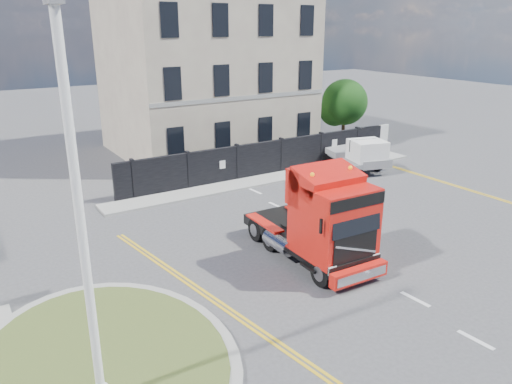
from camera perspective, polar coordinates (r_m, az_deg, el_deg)
ground at (r=19.18m, az=1.06°, el=-7.35°), size 120.00×120.00×0.00m
traffic_island at (r=14.33m, az=-16.92°, el=-17.83°), size 6.80×6.80×0.17m
hoarding_fence at (r=29.31m, az=2.14°, el=4.02°), size 18.80×0.25×2.00m
georgian_building at (r=34.65m, az=-5.76°, el=14.22°), size 12.30×10.30×12.80m
tree at (r=36.05m, az=9.83°, el=9.85°), size 3.20×3.20×4.80m
pavement_far at (r=28.55m, az=2.22°, el=1.65°), size 20.00×1.60×0.12m
truck at (r=18.10m, az=7.66°, el=-3.51°), size 2.47×6.15×3.64m
flatbed_pickup at (r=30.38m, az=11.80°, el=4.29°), size 3.03×5.14×1.99m
lamppost_island at (r=10.71m, az=-19.42°, el=-3.22°), size 0.27×0.55×8.87m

